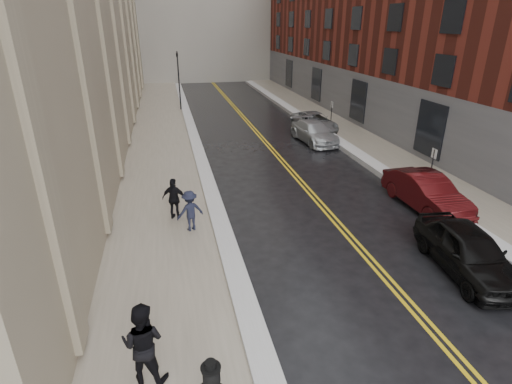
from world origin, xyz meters
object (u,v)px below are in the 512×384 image
pedestrian_b (190,211)px  pedestrian_c (174,199)px  car_silver_far (314,122)px  pedestrian_a (143,343)px  car_silver_near (314,132)px  car_black (468,251)px  car_maroon (426,192)px

pedestrian_b → pedestrian_c: bearing=-82.1°
car_silver_far → pedestrian_a: pedestrian_a is taller
pedestrian_a → pedestrian_b: bearing=-83.5°
car_silver_near → pedestrian_a: pedestrian_a is taller
car_black → car_silver_far: bearing=91.6°
car_maroon → car_silver_near: 11.01m
pedestrian_c → car_silver_far: bearing=-109.2°
car_maroon → car_silver_near: car_maroon is taller
car_silver_far → car_maroon: bearing=-94.0°
car_maroon → car_silver_far: size_ratio=0.95×
car_black → pedestrian_b: 9.70m
pedestrian_b → pedestrian_a: bearing=60.2°
car_black → pedestrian_a: size_ratio=2.24×
car_silver_far → pedestrian_c: bearing=-133.9°
car_silver_near → car_black: bearing=-97.2°
pedestrian_b → pedestrian_c: pedestrian_c is taller
car_black → car_maroon: size_ratio=0.97×
pedestrian_a → car_black: bearing=-148.5°
car_silver_far → pedestrian_c: size_ratio=2.80×
car_silver_far → pedestrian_a: 23.79m
pedestrian_a → pedestrian_c: size_ratio=1.16×
car_black → car_silver_near: car_black is taller
car_black → car_silver_far: car_black is taller
car_silver_near → car_silver_far: car_silver_near is taller
car_silver_far → pedestrian_a: bearing=-123.3°
car_silver_near → car_silver_far: (1.09, 2.90, -0.02)m
car_maroon → pedestrian_c: size_ratio=2.67×
car_maroon → car_silver_far: 13.85m
pedestrian_a → pedestrian_b: size_ratio=1.24×
car_maroon → car_black: bearing=-111.1°
car_maroon → pedestrian_b: (-10.17, -0.06, 0.20)m
car_silver_near → pedestrian_a: (-10.56, -17.84, 0.46)m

